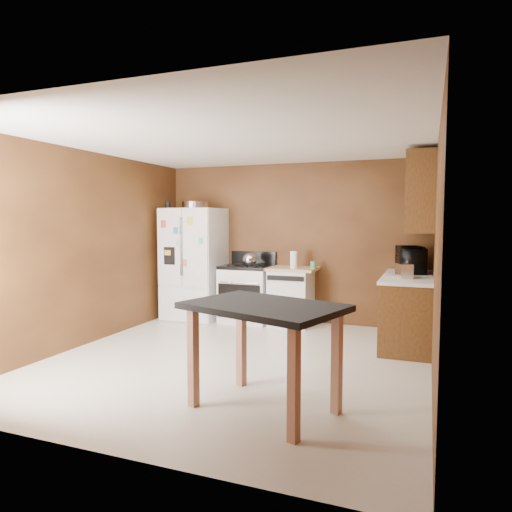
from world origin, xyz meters
The scene contains 18 objects.
floor centered at (0.00, 0.00, 0.00)m, with size 4.50×4.50×0.00m, color beige.
ceiling centered at (0.00, 0.00, 2.50)m, with size 4.50×4.50×0.00m, color white.
wall_back centered at (0.00, 2.25, 1.25)m, with size 4.20×4.20×0.00m, color brown.
wall_front centered at (0.00, -2.25, 1.25)m, with size 4.20×4.20×0.00m, color brown.
wall_left centered at (-2.10, 0.00, 1.25)m, with size 4.50×4.50×0.00m, color brown.
wall_right centered at (2.10, 0.00, 1.25)m, with size 4.50×4.50×0.00m, color brown.
roasting_pan centered at (-1.50, 1.84, 1.85)m, with size 0.42×0.42×0.11m, color silver.
pen_cup centered at (-1.95, 1.74, 1.86)m, with size 0.08×0.08×0.12m, color black.
kettle centered at (-0.54, 1.78, 1.00)m, with size 0.21×0.21×0.21m, color silver.
paper_towel centered at (0.15, 1.85, 1.02)m, with size 0.11×0.11×0.25m, color white.
green_canister centered at (0.41, 1.98, 0.94)m, with size 0.09×0.09×0.10m, color #3D9F5C.
toaster centered at (1.76, 1.15, 0.99)m, with size 0.15×0.24×0.18m, color silver.
microwave centered at (1.81, 1.77, 1.06)m, with size 0.58×0.39×0.32m, color black.
refrigerator centered at (-1.55, 1.86, 0.90)m, with size 0.90×0.80×1.80m.
gas_range centered at (-0.64, 1.92, 0.46)m, with size 0.76×0.68×1.10m.
dishwasher centered at (0.08, 1.95, 0.45)m, with size 0.78×0.63×0.89m.
right_cabinets centered at (1.84, 1.48, 0.91)m, with size 0.63×1.58×2.45m.
island centered at (0.76, -1.16, 0.77)m, with size 1.47×1.19×0.91m.
Camera 1 is at (2.04, -4.71, 1.61)m, focal length 32.00 mm.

